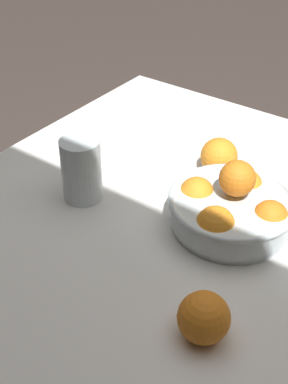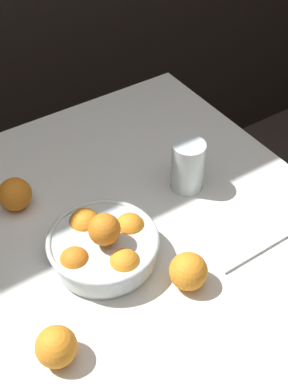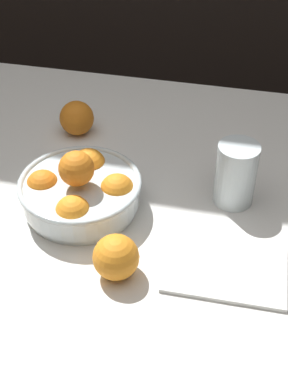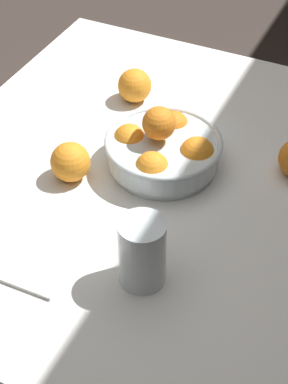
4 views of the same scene
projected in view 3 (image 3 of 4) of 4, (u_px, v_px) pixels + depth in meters
The scene contains 7 objects.
ground_plane at pixel (117, 382), 1.60m from camera, with size 12.00×12.00×0.00m, color #3D332D.
dining_table at pixel (107, 223), 1.18m from camera, with size 1.09×1.07×0.73m.
fruit_bowl at pixel (81, 190), 1.08m from camera, with size 0.25×0.25×0.14m.
juice_glass at pixel (235, 177), 1.09m from camera, with size 0.08×0.08×0.14m.
orange_loose_front at pixel (116, 257), 0.94m from camera, with size 0.08×0.08×0.08m, color orange.
orange_loose_aside at pixel (77, 118), 1.29m from camera, with size 0.08×0.08×0.08m, color orange.
napkin at pixel (226, 268), 0.97m from camera, with size 0.22×0.15×0.01m, color white.
Camera 3 is at (0.27, -0.82, 1.46)m, focal length 50.00 mm.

